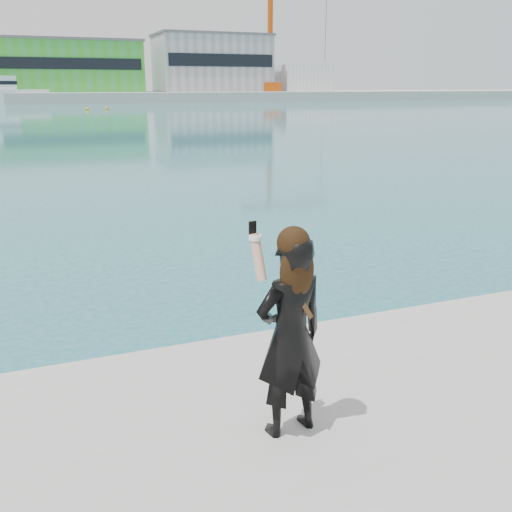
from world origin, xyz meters
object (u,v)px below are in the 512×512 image
(buoy_near, at_px, (107,109))
(woman, at_px, (290,331))
(dock_crane, at_px, (275,31))
(buoy_extra, at_px, (87,110))

(buoy_near, height_order, woman, woman)
(dock_crane, xyz_separation_m, buoy_extra, (-46.04, -40.20, -15.07))
(dock_crane, height_order, buoy_near, dock_crane)
(buoy_near, bearing_deg, dock_crane, 42.11)
(buoy_near, xyz_separation_m, woman, (-9.26, -83.77, 1.64))
(buoy_near, distance_m, woman, 84.30)
(buoy_near, xyz_separation_m, buoy_extra, (-2.86, -1.17, 0.00))
(woman, bearing_deg, dock_crane, -121.02)
(buoy_extra, relative_size, woman, 0.30)
(dock_crane, relative_size, woman, 14.45)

